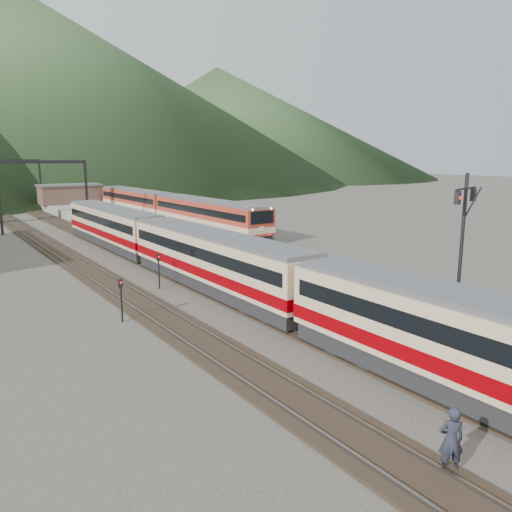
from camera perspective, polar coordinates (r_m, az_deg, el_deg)
track_main at (r=48.09m, az=-15.62°, el=0.93°), size 2.60×200.00×0.23m
track_far at (r=46.76m, az=-21.41°, el=0.28°), size 2.60×200.00×0.23m
track_second at (r=52.84m, az=-3.76°, el=2.22°), size 2.60×200.00×0.23m
platform at (r=48.27m, az=-8.58°, el=1.78°), size 8.00×100.00×1.00m
gantry_near at (r=61.20m, az=-23.09°, el=7.79°), size 9.55×0.25×8.00m
gantry_far at (r=85.82m, az=-26.52°, el=8.25°), size 9.55×0.25×8.00m
station_shed at (r=85.64m, az=-20.53°, el=6.69°), size 9.40×4.40×3.10m
hill_b at (r=240.96m, az=-24.57°, el=17.24°), size 220.00×220.00×75.00m
hill_c at (r=249.22m, az=-4.38°, el=15.06°), size 160.00×160.00×50.00m
main_train at (r=31.34m, az=-4.86°, el=-0.62°), size 2.75×56.52×3.36m
second_train at (r=64.89m, az=-10.14°, el=5.58°), size 3.10×42.15×3.78m
signal_mast at (r=21.29m, az=22.48°, el=1.70°), size 2.14×0.70×6.74m
short_signal_b at (r=32.49m, az=-11.06°, el=-1.18°), size 0.25×0.20×2.27m
short_signal_c at (r=26.38m, az=-15.17°, el=-4.26°), size 0.26×0.22×2.27m
worker at (r=15.07m, az=21.40°, el=-19.00°), size 0.82×0.75×1.88m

